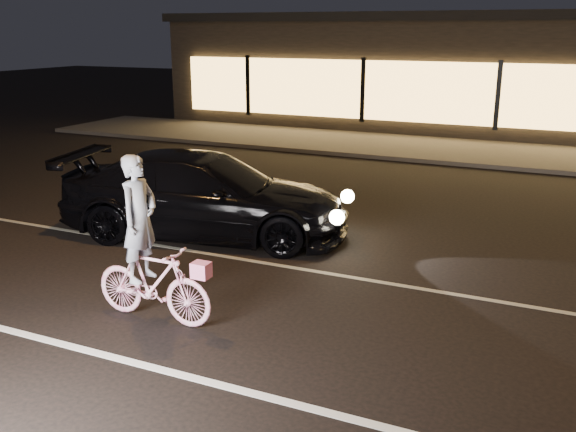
% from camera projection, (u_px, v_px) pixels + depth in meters
% --- Properties ---
extents(ground, '(90.00, 90.00, 0.00)m').
position_uv_depth(ground, '(326.00, 337.00, 7.88)').
color(ground, black).
rests_on(ground, ground).
extents(lane_stripe_near, '(60.00, 0.12, 0.01)m').
position_uv_depth(lane_stripe_near, '(272.00, 398.00, 6.57)').
color(lane_stripe_near, silver).
rests_on(lane_stripe_near, ground).
extents(lane_stripe_far, '(60.00, 0.10, 0.01)m').
position_uv_depth(lane_stripe_far, '(375.00, 281.00, 9.62)').
color(lane_stripe_far, gray).
rests_on(lane_stripe_far, ground).
extents(sidewalk, '(30.00, 4.00, 0.12)m').
position_uv_depth(sidewalk, '(485.00, 153.00, 19.19)').
color(sidewalk, '#383533').
rests_on(sidewalk, ground).
extents(storefront, '(25.40, 8.42, 4.20)m').
position_uv_depth(storefront, '(514.00, 70.00, 23.80)').
color(storefront, black).
rests_on(storefront, ground).
extents(cyclist, '(1.72, 0.59, 2.17)m').
position_uv_depth(cyclist, '(149.00, 264.00, 8.16)').
color(cyclist, '#DC3D7D').
rests_on(cyclist, ground).
extents(sedan, '(5.53, 3.19, 1.51)m').
position_uv_depth(sedan, '(205.00, 195.00, 11.58)').
color(sedan, black).
rests_on(sedan, ground).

